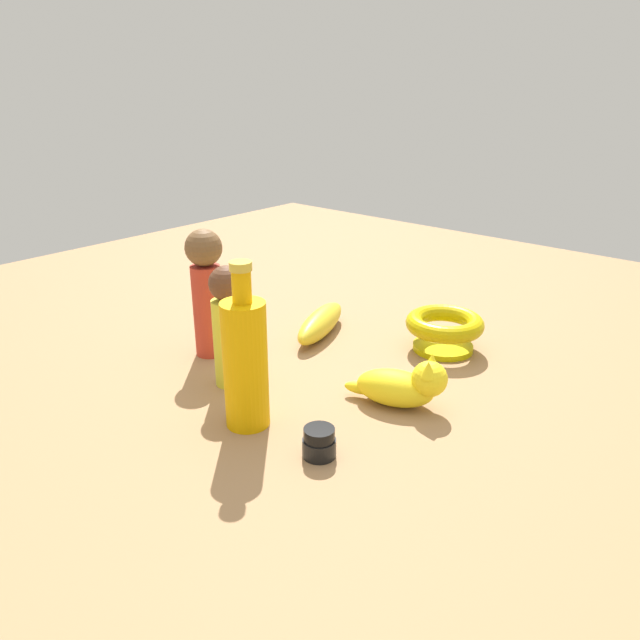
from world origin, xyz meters
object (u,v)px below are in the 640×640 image
(person_figure_child, at_px, (229,325))
(bowl, at_px, (444,328))
(cat_figurine, at_px, (404,385))
(person_figure_adult, at_px, (206,288))
(bottle_tall, at_px, (245,361))
(nail_polish_jar, at_px, (319,443))
(banana, at_px, (321,323))

(person_figure_child, distance_m, bowl, 0.38)
(cat_figurine, distance_m, person_figure_adult, 0.37)
(bottle_tall, xyz_separation_m, nail_polish_jar, (-0.13, -0.01, -0.08))
(person_figure_adult, bearing_deg, banana, -115.82)
(banana, height_order, nail_polish_jar, banana)
(person_figure_adult, bearing_deg, bowl, -137.02)
(person_figure_child, bearing_deg, banana, -85.04)
(cat_figurine, height_order, person_figure_child, person_figure_child)
(person_figure_child, height_order, bowl, person_figure_child)
(person_figure_adult, distance_m, person_figure_child, 0.12)
(bowl, bearing_deg, nail_polish_jar, 96.96)
(cat_figurine, relative_size, nail_polish_jar, 3.44)
(banana, bearing_deg, bowl, 93.78)
(bottle_tall, relative_size, nail_polish_jar, 5.38)
(nail_polish_jar, relative_size, bowl, 0.32)
(nail_polish_jar, bearing_deg, banana, -49.53)
(cat_figurine, xyz_separation_m, bowl, (0.06, -0.21, 0.01))
(bottle_tall, bearing_deg, cat_figurine, -126.68)
(cat_figurine, height_order, bottle_tall, bottle_tall)
(banana, bearing_deg, cat_figurine, 45.50)
(person_figure_adult, xyz_separation_m, nail_polish_jar, (-0.34, 0.11, -0.10))
(banana, bearing_deg, person_figure_child, -14.78)
(person_figure_adult, xyz_separation_m, person_figure_child, (-0.11, 0.05, -0.02))
(person_figure_adult, bearing_deg, bottle_tall, 152.05)
(bottle_tall, height_order, bowl, bottle_tall)
(person_figure_adult, xyz_separation_m, banana, (-0.09, -0.19, -0.10))
(person_figure_child, relative_size, banana, 1.02)
(person_figure_child, bearing_deg, cat_figurine, -154.69)
(cat_figurine, relative_size, bowl, 1.10)
(banana, xyz_separation_m, bottle_tall, (-0.13, 0.30, 0.07))
(bowl, bearing_deg, person_figure_adult, 42.98)
(person_figure_child, xyz_separation_m, nail_polish_jar, (-0.23, 0.06, -0.08))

